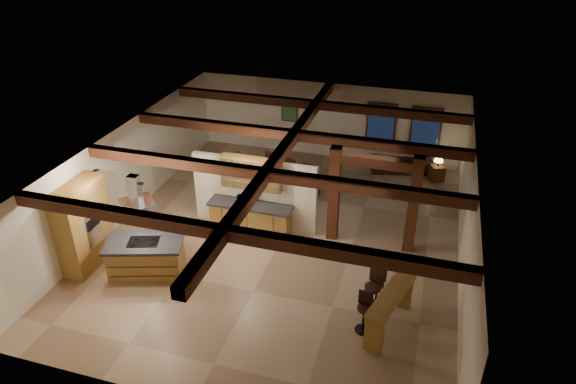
# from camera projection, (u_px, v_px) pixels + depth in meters

# --- Properties ---
(ground) EXTENTS (12.00, 12.00, 0.00)m
(ground) POSITION_uv_depth(u_px,v_px,m) (282.00, 238.00, 15.11)
(ground) COLOR tan
(ground) RESTS_ON ground
(room_walls) EXTENTS (12.00, 12.00, 12.00)m
(room_walls) POSITION_uv_depth(u_px,v_px,m) (281.00, 185.00, 14.24)
(room_walls) COLOR white
(room_walls) RESTS_ON ground
(ceiling_beams) EXTENTS (10.00, 12.00, 0.28)m
(ceiling_beams) POSITION_uv_depth(u_px,v_px,m) (281.00, 153.00, 13.77)
(ceiling_beams) COLOR #3E160F
(ceiling_beams) RESTS_ON room_walls
(timber_posts) EXTENTS (2.50, 0.30, 2.90)m
(timber_posts) POSITION_uv_depth(u_px,v_px,m) (374.00, 190.00, 14.05)
(timber_posts) COLOR #3E160F
(timber_posts) RESTS_ON ground
(partition_wall) EXTENTS (3.80, 0.18, 2.20)m
(partition_wall) POSITION_uv_depth(u_px,v_px,m) (254.00, 193.00, 15.24)
(partition_wall) COLOR white
(partition_wall) RESTS_ON ground
(pantry_cabinet) EXTENTS (0.67, 1.60, 2.40)m
(pantry_cabinet) POSITION_uv_depth(u_px,v_px,m) (84.00, 226.00, 13.50)
(pantry_cabinet) COLOR #A27B34
(pantry_cabinet) RESTS_ON ground
(back_counter) EXTENTS (2.50, 0.66, 0.94)m
(back_counter) POSITION_uv_depth(u_px,v_px,m) (251.00, 217.00, 15.22)
(back_counter) COLOR #A27B34
(back_counter) RESTS_ON ground
(upper_display_cabinet) EXTENTS (1.80, 0.36, 0.95)m
(upper_display_cabinet) POSITION_uv_depth(u_px,v_px,m) (251.00, 173.00, 14.72)
(upper_display_cabinet) COLOR #A27B34
(upper_display_cabinet) RESTS_ON partition_wall
(range_hood) EXTENTS (1.10, 1.10, 1.40)m
(range_hood) POSITION_uv_depth(u_px,v_px,m) (139.00, 215.00, 12.85)
(range_hood) COLOR silver
(range_hood) RESTS_ON room_walls
(back_windows) EXTENTS (2.70, 0.07, 1.70)m
(back_windows) POSITION_uv_depth(u_px,v_px,m) (403.00, 128.00, 18.66)
(back_windows) COLOR #3E160F
(back_windows) RESTS_ON room_walls
(framed_art) EXTENTS (0.65, 0.05, 0.85)m
(framed_art) POSITION_uv_depth(u_px,v_px,m) (290.00, 111.00, 19.62)
(framed_art) COLOR #3E160F
(framed_art) RESTS_ON room_walls
(recessed_cans) EXTENTS (3.16, 2.46, 0.03)m
(recessed_cans) POSITION_uv_depth(u_px,v_px,m) (161.00, 168.00, 12.72)
(recessed_cans) COLOR silver
(recessed_cans) RESTS_ON room_walls
(kitchen_island) EXTENTS (2.22, 1.61, 0.99)m
(kitchen_island) POSITION_uv_depth(u_px,v_px,m) (146.00, 257.00, 13.47)
(kitchen_island) COLOR #A27B34
(kitchen_island) RESTS_ON ground
(dining_table) EXTENTS (2.12, 1.67, 0.66)m
(dining_table) POSITION_uv_depth(u_px,v_px,m) (281.00, 190.00, 16.98)
(dining_table) COLOR #3D210F
(dining_table) RESTS_ON ground
(sofa) EXTENTS (2.37, 1.36, 0.65)m
(sofa) POSITION_uv_depth(u_px,v_px,m) (402.00, 162.00, 18.83)
(sofa) COLOR black
(sofa) RESTS_ON ground
(microwave) EXTENTS (0.46, 0.35, 0.23)m
(microwave) POSITION_uv_depth(u_px,v_px,m) (244.00, 200.00, 14.98)
(microwave) COLOR silver
(microwave) RESTS_ON back_counter
(bar_counter) EXTENTS (0.98, 1.93, 0.98)m
(bar_counter) POSITION_uv_depth(u_px,v_px,m) (390.00, 306.00, 11.58)
(bar_counter) COLOR #A27B34
(bar_counter) RESTS_ON ground
(side_table) EXTENTS (0.60, 0.60, 0.57)m
(side_table) POSITION_uv_depth(u_px,v_px,m) (437.00, 173.00, 18.18)
(side_table) COLOR #3E160F
(side_table) RESTS_ON ground
(table_lamp) EXTENTS (0.31, 0.31, 0.37)m
(table_lamp) POSITION_uv_depth(u_px,v_px,m) (439.00, 159.00, 17.91)
(table_lamp) COLOR black
(table_lamp) RESTS_ON side_table
(bar_stool_a) EXTENTS (0.36, 0.37, 1.04)m
(bar_stool_a) POSITION_uv_depth(u_px,v_px,m) (364.00, 312.00, 11.61)
(bar_stool_a) COLOR black
(bar_stool_a) RESTS_ON ground
(bar_stool_b) EXTENTS (0.37, 0.38, 1.03)m
(bar_stool_b) POSITION_uv_depth(u_px,v_px,m) (378.00, 288.00, 12.35)
(bar_stool_b) COLOR black
(bar_stool_b) RESTS_ON ground
(bar_stool_c) EXTENTS (0.46, 0.47, 1.24)m
(bar_stool_c) POSITION_uv_depth(u_px,v_px,m) (373.00, 291.00, 12.07)
(bar_stool_c) COLOR black
(bar_stool_c) RESTS_ON ground
(dining_chairs) EXTENTS (2.49, 2.49, 1.30)m
(dining_chairs) POSITION_uv_depth(u_px,v_px,m) (280.00, 181.00, 16.82)
(dining_chairs) COLOR #3E160F
(dining_chairs) RESTS_ON ground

